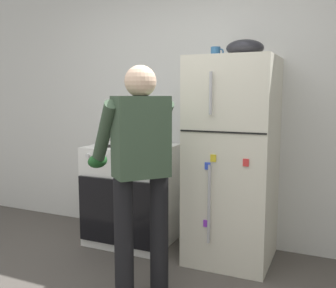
{
  "coord_description": "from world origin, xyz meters",
  "views": [
    {
      "loc": [
        1.23,
        -1.56,
        1.42
      ],
      "look_at": [
        -0.06,
        1.32,
        1.0
      ],
      "focal_mm": 41.1,
      "sensor_mm": 36.0,
      "label": 1
    }
  ],
  "objects_px": {
    "refrigerator": "(233,161)",
    "mixing_bowl": "(245,48)",
    "stove_range": "(132,194)",
    "person_cook": "(139,162)",
    "pepper_mill": "(116,134)",
    "coffee_mug": "(216,53)",
    "red_pot": "(144,141)"
  },
  "relations": [
    {
      "from": "pepper_mill",
      "to": "person_cook",
      "type": "bearing_deg",
      "value": -51.59
    },
    {
      "from": "pepper_mill",
      "to": "mixing_bowl",
      "type": "height_order",
      "value": "mixing_bowl"
    },
    {
      "from": "stove_range",
      "to": "red_pot",
      "type": "distance_m",
      "value": 0.55
    },
    {
      "from": "person_cook",
      "to": "coffee_mug",
      "type": "bearing_deg",
      "value": 75.17
    },
    {
      "from": "refrigerator",
      "to": "mixing_bowl",
      "type": "relative_size",
      "value": 5.71
    },
    {
      "from": "person_cook",
      "to": "pepper_mill",
      "type": "bearing_deg",
      "value": 128.41
    },
    {
      "from": "refrigerator",
      "to": "person_cook",
      "type": "distance_m",
      "value": 0.97
    },
    {
      "from": "refrigerator",
      "to": "person_cook",
      "type": "height_order",
      "value": "refrigerator"
    },
    {
      "from": "stove_range",
      "to": "mixing_bowl",
      "type": "distance_m",
      "value": 1.68
    },
    {
      "from": "stove_range",
      "to": "mixing_bowl",
      "type": "height_order",
      "value": "mixing_bowl"
    },
    {
      "from": "stove_range",
      "to": "mixing_bowl",
      "type": "xyz_separation_m",
      "value": [
        1.05,
        0.01,
        1.31
      ]
    },
    {
      "from": "pepper_mill",
      "to": "coffee_mug",
      "type": "bearing_deg",
      "value": -7.83
    },
    {
      "from": "red_pot",
      "to": "refrigerator",
      "type": "bearing_deg",
      "value": 3.52
    },
    {
      "from": "stove_range",
      "to": "red_pot",
      "type": "height_order",
      "value": "red_pot"
    },
    {
      "from": "red_pot",
      "to": "coffee_mug",
      "type": "xyz_separation_m",
      "value": [
        0.63,
        0.1,
        0.77
      ]
    },
    {
      "from": "mixing_bowl",
      "to": "person_cook",
      "type": "bearing_deg",
      "value": -119.96
    },
    {
      "from": "stove_range",
      "to": "pepper_mill",
      "type": "relative_size",
      "value": 6.44
    },
    {
      "from": "stove_range",
      "to": "pepper_mill",
      "type": "bearing_deg",
      "value": 144.96
    },
    {
      "from": "red_pot",
      "to": "mixing_bowl",
      "type": "bearing_deg",
      "value": 3.22
    },
    {
      "from": "coffee_mug",
      "to": "red_pot",
      "type": "bearing_deg",
      "value": -170.99
    },
    {
      "from": "red_pot",
      "to": "mixing_bowl",
      "type": "height_order",
      "value": "mixing_bowl"
    },
    {
      "from": "mixing_bowl",
      "to": "refrigerator",
      "type": "bearing_deg",
      "value": -179.78
    },
    {
      "from": "refrigerator",
      "to": "mixing_bowl",
      "type": "distance_m",
      "value": 0.92
    },
    {
      "from": "mixing_bowl",
      "to": "stove_range",
      "type": "bearing_deg",
      "value": -179.43
    },
    {
      "from": "stove_range",
      "to": "coffee_mug",
      "type": "distance_m",
      "value": 1.52
    },
    {
      "from": "stove_range",
      "to": "person_cook",
      "type": "bearing_deg",
      "value": -57.48
    },
    {
      "from": "red_pot",
      "to": "pepper_mill",
      "type": "distance_m",
      "value": 0.52
    },
    {
      "from": "coffee_mug",
      "to": "pepper_mill",
      "type": "xyz_separation_m",
      "value": [
        -1.09,
        0.15,
        -0.75
      ]
    },
    {
      "from": "stove_range",
      "to": "person_cook",
      "type": "height_order",
      "value": "person_cook"
    },
    {
      "from": "refrigerator",
      "to": "stove_range",
      "type": "height_order",
      "value": "refrigerator"
    },
    {
      "from": "coffee_mug",
      "to": "stove_range",
      "type": "bearing_deg",
      "value": -175.64
    },
    {
      "from": "person_cook",
      "to": "pepper_mill",
      "type": "relative_size",
      "value": 11.02
    }
  ]
}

